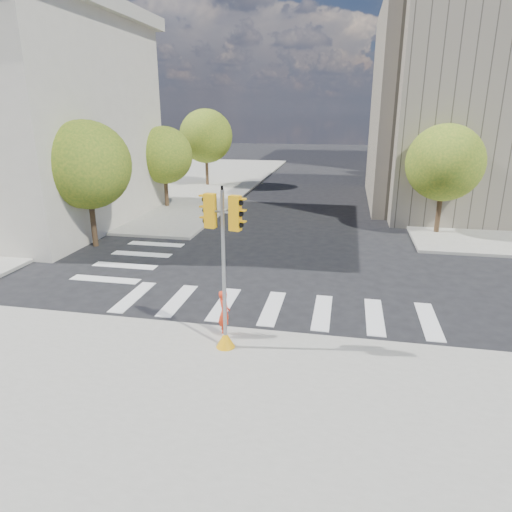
{
  "coord_description": "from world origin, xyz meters",
  "views": [
    {
      "loc": [
        2.27,
        -16.93,
        6.86
      ],
      "look_at": [
        -0.61,
        -2.46,
        2.1
      ],
      "focal_mm": 32.0,
      "sensor_mm": 36.0,
      "label": 1
    }
  ],
  "objects_px": {
    "lamp_near": "(442,148)",
    "photographer": "(224,313)",
    "traffic_signal": "(224,283)",
    "lamp_far": "(413,135)",
    "planter_wall": "(16,236)"
  },
  "relations": [
    {
      "from": "lamp_near",
      "to": "planter_wall",
      "type": "relative_size",
      "value": 1.35
    },
    {
      "from": "lamp_near",
      "to": "photographer",
      "type": "distance_m",
      "value": 21.06
    },
    {
      "from": "traffic_signal",
      "to": "planter_wall",
      "type": "xyz_separation_m",
      "value": [
        -14.04,
        9.02,
        -1.79
      ]
    },
    {
      "from": "lamp_near",
      "to": "planter_wall",
      "type": "height_order",
      "value": "lamp_near"
    },
    {
      "from": "lamp_near",
      "to": "photographer",
      "type": "relative_size",
      "value": 5.43
    },
    {
      "from": "lamp_near",
      "to": "photographer",
      "type": "xyz_separation_m",
      "value": [
        -9.17,
        -18.6,
        -3.68
      ]
    },
    {
      "from": "lamp_near",
      "to": "lamp_far",
      "type": "distance_m",
      "value": 14.0
    },
    {
      "from": "lamp_far",
      "to": "planter_wall",
      "type": "xyz_separation_m",
      "value": [
        -23.0,
        -24.29,
        -4.18
      ]
    },
    {
      "from": "traffic_signal",
      "to": "photographer",
      "type": "bearing_deg",
      "value": 119.81
    },
    {
      "from": "lamp_near",
      "to": "traffic_signal",
      "type": "xyz_separation_m",
      "value": [
        -8.96,
        -19.3,
        -2.39
      ]
    },
    {
      "from": "traffic_signal",
      "to": "planter_wall",
      "type": "height_order",
      "value": "traffic_signal"
    },
    {
      "from": "photographer",
      "to": "planter_wall",
      "type": "bearing_deg",
      "value": 29.89
    },
    {
      "from": "planter_wall",
      "to": "lamp_far",
      "type": "bearing_deg",
      "value": 37.33
    },
    {
      "from": "traffic_signal",
      "to": "planter_wall",
      "type": "bearing_deg",
      "value": 160.24
    },
    {
      "from": "traffic_signal",
      "to": "photographer",
      "type": "relative_size",
      "value": 3.2
    }
  ]
}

